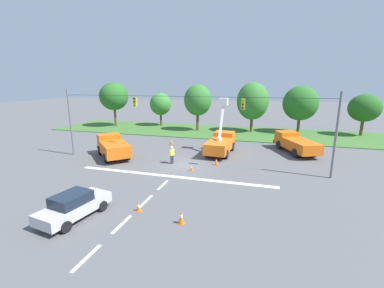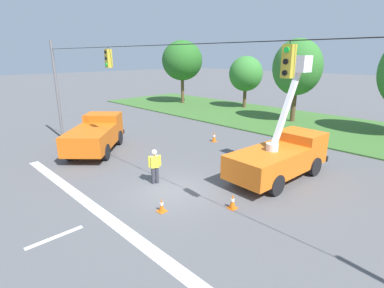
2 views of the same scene
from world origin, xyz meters
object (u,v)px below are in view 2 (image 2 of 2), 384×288
Objects in this scene: utility_truck_bucket_lift at (281,154)px; traffic_cone_foreground_left at (233,201)px; tree_centre at (297,67)px; traffic_cone_near_bucket at (162,205)px; utility_truck_support_near at (96,134)px; traffic_cone_mid_left at (214,137)px; road_worker at (155,164)px; tree_west at (246,74)px; tree_far_west at (182,61)px.

traffic_cone_foreground_left is (0.38, -4.42, -0.97)m from utility_truck_bucket_lift.
tree_centre reaches higher than traffic_cone_foreground_left.
utility_truck_bucket_lift is 10.46× the size of traffic_cone_near_bucket.
traffic_cone_foreground_left is 1.12× the size of traffic_cone_near_bucket.
traffic_cone_foreground_left is at bearing 1.68° from utility_truck_support_near.
utility_truck_support_near is (-10.89, -4.75, -0.14)m from utility_truck_bucket_lift.
utility_truck_bucket_lift is 7.44m from traffic_cone_mid_left.
tree_centre is 18.75m from road_worker.
tree_centre is at bearing 110.80° from traffic_cone_foreground_left.
traffic_cone_mid_left is 10.76m from traffic_cone_near_bucket.
tree_west is 23.76m from road_worker.
utility_truck_bucket_lift is at bearing 23.59° from utility_truck_support_near.
traffic_cone_near_bucket is at bearing -128.93° from traffic_cone_foreground_left.
tree_far_west is 11.76× the size of traffic_cone_foreground_left.
road_worker is at bearing -68.92° from traffic_cone_mid_left.
utility_truck_support_near is 6.96m from road_worker.
utility_truck_support_near is at bearing -178.32° from traffic_cone_foreground_left.
road_worker is 8.31m from traffic_cone_mid_left.
traffic_cone_foreground_left is (6.61, -17.40, -4.76)m from tree_centre.
traffic_cone_foreground_left is (22.32, -17.50, -5.16)m from tree_far_west.
road_worker reaches higher than traffic_cone_foreground_left.
utility_truck_bucket_lift is 9.37× the size of traffic_cone_foreground_left.
traffic_cone_foreground_left is at bearing -54.66° from tree_west.
tree_west is at bearing 98.90° from utility_truck_support_near.
tree_far_west is at bearing 135.94° from traffic_cone_near_bucket.
traffic_cone_near_bucket is (12.67, -22.78, -3.77)m from tree_west.
tree_far_west is 4.51× the size of road_worker.
traffic_cone_foreground_left reaches higher than traffic_cone_near_bucket.
tree_far_west reaches higher than utility_truck_support_near.
utility_truck_support_near is at bearing -81.10° from tree_west.
tree_far_west is 21.42m from utility_truck_support_near.
road_worker is at bearing -127.28° from utility_truck_bucket_lift.
traffic_cone_mid_left is (-7.30, 6.98, 0.06)m from traffic_cone_foreground_left.
utility_truck_support_near is (-4.66, -17.73, -3.93)m from tree_centre.
traffic_cone_foreground_left is at bearing 51.07° from traffic_cone_near_bucket.
utility_truck_support_near is 7.56× the size of traffic_cone_mid_left.
utility_truck_bucket_lift is at bearing -48.62° from tree_west.
traffic_cone_foreground_left is 10.10m from traffic_cone_mid_left.
traffic_cone_near_bucket is at bearing -76.44° from tree_centre.
traffic_cone_near_bucket is (2.46, -1.55, -0.71)m from road_worker.
utility_truck_bucket_lift is at bearing 77.58° from traffic_cone_near_bucket.
utility_truck_support_near reaches higher than traffic_cone_mid_left.
tree_far_west is 1.31× the size of tree_west.
traffic_cone_foreground_left is at bearing -69.20° from tree_centre.
utility_truck_bucket_lift reaches higher than tree_west.
tree_far_west reaches higher than tree_west.
road_worker is 2.27× the size of traffic_cone_mid_left.
utility_truck_bucket_lift is 3.59× the size of road_worker.
road_worker is at bearing -3.49° from utility_truck_support_near.
tree_centre reaches higher than tree_west.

